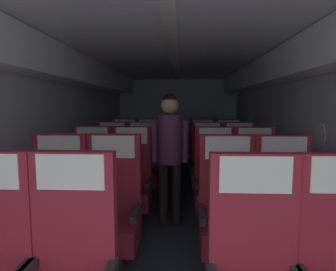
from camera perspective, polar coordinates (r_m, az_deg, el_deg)
ground at (r=4.00m, az=1.19°, el=-14.68°), size 3.40×7.89×0.02m
fuselage_shell at (r=3.99m, az=1.35°, el=8.30°), size 3.28×7.54×2.16m
seat_b_left_window at (r=2.73m, az=-21.64°, el=-14.42°), size 0.51×0.46×1.16m
seat_b_left_aisle at (r=2.59m, az=-11.31°, el=-15.20°), size 0.51×0.46×1.16m
seat_b_right_aisle at (r=2.66m, az=22.73°, el=-15.02°), size 0.51×0.46×1.16m
seat_b_right_window at (r=2.54m, az=12.07°, el=-15.67°), size 0.51×0.46×1.16m
seat_c_left_window at (r=3.56m, az=-15.37°, el=-9.36°), size 0.51×0.46×1.16m
seat_c_left_aisle at (r=3.46m, az=-7.56°, el=-9.64°), size 0.51×0.46×1.16m
seat_c_right_aisle at (r=3.50m, az=17.36°, el=-9.69°), size 0.51×0.46×1.16m
seat_c_right_window at (r=3.42m, az=9.59°, el=-9.87°), size 0.51×0.46×1.16m
seat_d_left_window at (r=4.44m, az=-11.42°, el=-6.17°), size 0.51×0.46×1.16m
seat_d_left_aisle at (r=4.35m, az=-5.28°, el=-6.31°), size 0.51×0.46×1.16m
seat_d_right_aisle at (r=4.39m, az=14.40°, el=-6.37°), size 0.51×0.46×1.16m
seat_d_right_window at (r=4.31m, az=8.04°, el=-6.45°), size 0.51×0.46×1.16m
seat_e_left_window at (r=5.34m, az=-8.90°, el=-4.02°), size 0.51×0.46×1.16m
seat_e_left_aisle at (r=5.26m, az=-3.85°, el=-4.12°), size 0.51×0.46×1.16m
seat_e_right_aisle at (r=5.29m, az=12.32°, el=-4.19°), size 0.51×0.46×1.16m
seat_e_right_window at (r=5.23m, az=7.09°, el=-4.21°), size 0.51×0.46×1.16m
flight_attendant at (r=3.28m, az=0.36°, el=-1.94°), size 0.43×0.28×1.55m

